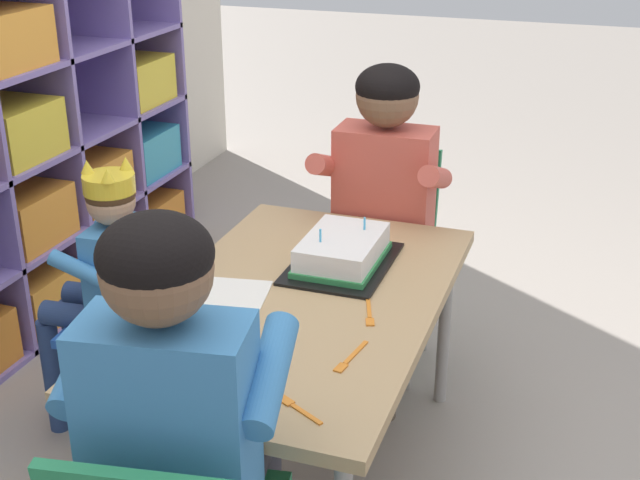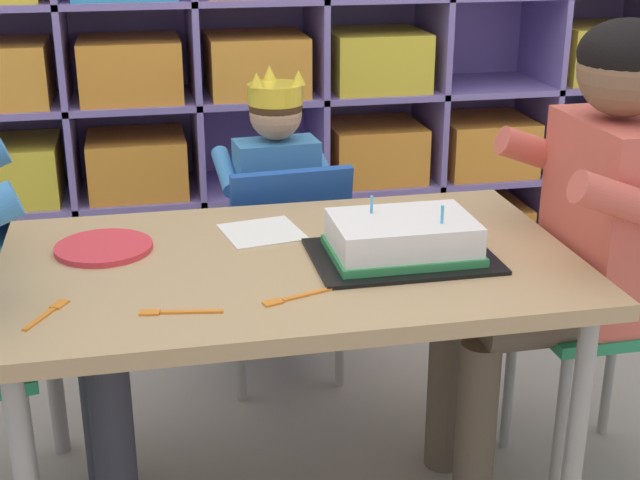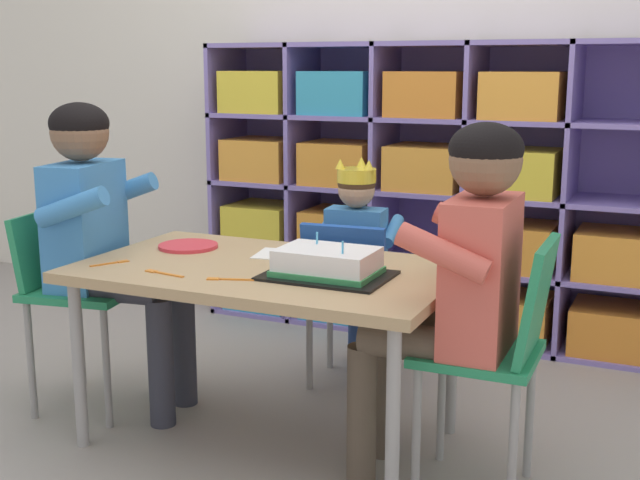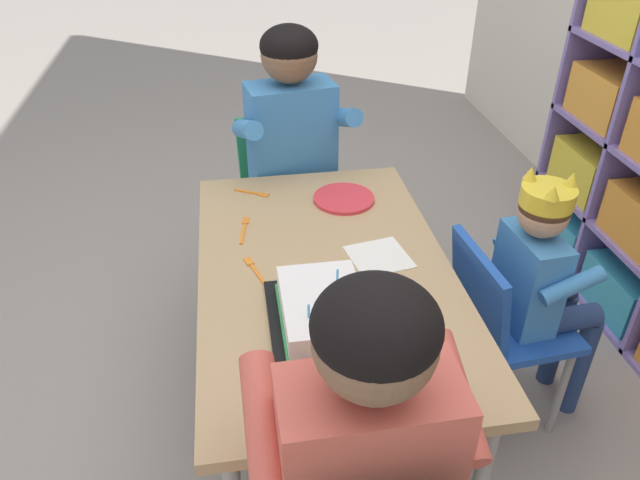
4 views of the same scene
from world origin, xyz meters
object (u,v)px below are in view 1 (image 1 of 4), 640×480
object	(u,v)px
activity_table	(299,314)
fork_near_cake_tray	(297,408)
birthday_cake_on_tray	(342,253)
paper_plate_stack	(189,359)
child_with_crown	(103,268)
fork_scattered_mid_table	(369,314)
guest_at_table_side	(379,196)
classroom_chair_blue	(142,318)
adult_helper_seated	(180,404)
classroom_chair_guest_side	(387,240)
fork_at_table_front_edge	(350,358)

from	to	relation	value
activity_table	fork_near_cake_tray	size ratio (longest dim) A/B	9.81
birthday_cake_on_tray	paper_plate_stack	distance (m)	0.60
paper_plate_stack	fork_near_cake_tray	xyz separation A→B (m)	(-0.09, -0.29, -0.00)
child_with_crown	fork_scattered_mid_table	xyz separation A→B (m)	(-0.09, -0.80, 0.04)
child_with_crown	fork_near_cake_tray	size ratio (longest dim) A/B	7.24
activity_table	guest_at_table_side	xyz separation A→B (m)	(0.60, -0.04, 0.11)
activity_table	child_with_crown	bearing A→B (deg)	84.25
classroom_chair_blue	adult_helper_seated	distance (m)	0.89
classroom_chair_blue	classroom_chair_guest_side	xyz separation A→B (m)	(0.65, -0.54, 0.05)
paper_plate_stack	fork_scattered_mid_table	distance (m)	0.46
activity_table	birthday_cake_on_tray	distance (m)	0.24
activity_table	fork_near_cake_tray	xyz separation A→B (m)	(-0.45, -0.17, 0.05)
fork_scattered_mid_table	activity_table	bearing A→B (deg)	63.04
birthday_cake_on_tray	fork_at_table_front_edge	xyz separation A→B (m)	(-0.46, -0.17, -0.03)
fork_at_table_front_edge	fork_scattered_mid_table	xyz separation A→B (m)	(0.21, 0.02, 0.00)
adult_helper_seated	paper_plate_stack	distance (m)	0.29
activity_table	fork_scattered_mid_table	size ratio (longest dim) A/B	8.43
classroom_chair_blue	fork_scattered_mid_table	bearing A→B (deg)	77.35
child_with_crown	fork_near_cake_tray	bearing A→B (deg)	51.68
paper_plate_stack	activity_table	bearing A→B (deg)	-18.20
classroom_chair_guest_side	guest_at_table_side	xyz separation A→B (m)	(-0.12, -0.00, 0.20)
fork_near_cake_tray	fork_scattered_mid_table	world-z (taller)	same
guest_at_table_side	fork_scattered_mid_table	distance (m)	0.65
activity_table	fork_at_table_front_edge	distance (m)	0.32
activity_table	fork_scattered_mid_table	world-z (taller)	fork_scattered_mid_table
activity_table	classroom_chair_blue	size ratio (longest dim) A/B	1.82
adult_helper_seated	classroom_chair_guest_side	distance (m)	1.36
birthday_cake_on_tray	fork_near_cake_tray	size ratio (longest dim) A/B	3.10
child_with_crown	classroom_chair_guest_side	distance (m)	0.93
fork_at_table_front_edge	birthday_cake_on_tray	bearing A→B (deg)	29.17
child_with_crown	guest_at_table_side	world-z (taller)	guest_at_table_side
activity_table	fork_at_table_front_edge	world-z (taller)	fork_at_table_front_edge
child_with_crown	fork_near_cake_tray	xyz separation A→B (m)	(-0.51, -0.77, 0.04)
activity_table	child_with_crown	distance (m)	0.61
guest_at_table_side	fork_at_table_front_edge	world-z (taller)	guest_at_table_side
child_with_crown	paper_plate_stack	world-z (taller)	child_with_crown
activity_table	fork_scattered_mid_table	distance (m)	0.20
guest_at_table_side	classroom_chair_blue	bearing A→B (deg)	-136.11
adult_helper_seated	birthday_cake_on_tray	world-z (taller)	adult_helper_seated
classroom_chair_guest_side	birthday_cake_on_tray	bearing A→B (deg)	-90.06
fork_at_table_front_edge	activity_table	bearing A→B (deg)	50.60
activity_table	fork_scattered_mid_table	bearing A→B (deg)	-98.22
classroom_chair_guest_side	birthday_cake_on_tray	size ratio (longest dim) A/B	2.01
adult_helper_seated	classroom_chair_guest_side	size ratio (longest dim) A/B	1.45
fork_near_cake_tray	fork_scattered_mid_table	bearing A→B (deg)	115.23
classroom_chair_guest_side	paper_plate_stack	world-z (taller)	classroom_chair_guest_side
guest_at_table_side	paper_plate_stack	world-z (taller)	guest_at_table_side
classroom_chair_blue	fork_scattered_mid_table	world-z (taller)	classroom_chair_blue
fork_at_table_front_edge	fork_near_cake_tray	world-z (taller)	same
birthday_cake_on_tray	fork_at_table_front_edge	size ratio (longest dim) A/B	2.48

